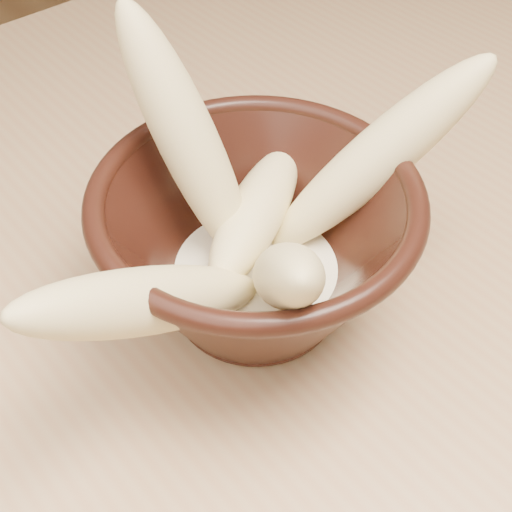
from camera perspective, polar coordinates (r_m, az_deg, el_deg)
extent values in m
cube|color=tan|center=(0.54, -6.83, -1.91)|extent=(1.20, 0.80, 0.04)
cylinder|color=tan|center=(1.24, 6.16, 7.53)|extent=(0.05, 0.05, 0.71)
cylinder|color=black|center=(0.49, 0.00, -3.90)|extent=(0.09, 0.09, 0.01)
cylinder|color=black|center=(0.47, 0.00, -2.30)|extent=(0.09, 0.09, 0.01)
torus|color=black|center=(0.42, 0.00, 4.64)|extent=(0.20, 0.20, 0.01)
cylinder|color=beige|center=(0.46, 0.00, -1.50)|extent=(0.11, 0.11, 0.02)
ellipsoid|color=#E7D888|center=(0.44, -5.50, 9.28)|extent=(0.06, 0.12, 0.17)
ellipsoid|color=#E7D888|center=(0.38, -8.44, -3.52)|extent=(0.17, 0.04, 0.13)
ellipsoid|color=#E7D888|center=(0.45, 9.70, 7.78)|extent=(0.16, 0.10, 0.15)
ellipsoid|color=#E7D888|center=(0.46, -0.03, 3.47)|extent=(0.13, 0.09, 0.05)
ellipsoid|color=#E7D888|center=(0.39, 2.49, -1.62)|extent=(0.10, 0.12, 0.13)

